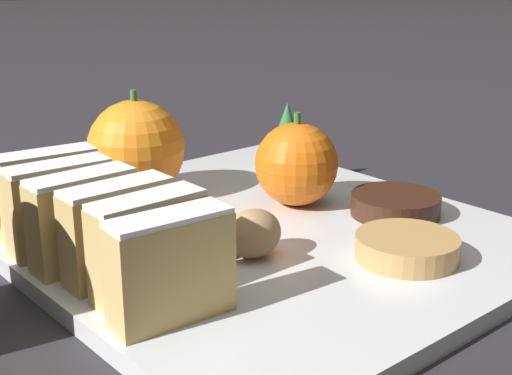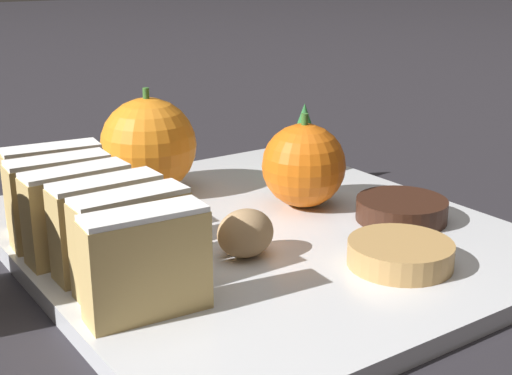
% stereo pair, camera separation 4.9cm
% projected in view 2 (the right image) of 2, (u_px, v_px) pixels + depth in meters
% --- Properties ---
extents(ground_plane, '(6.00, 6.00, 0.00)m').
position_uv_depth(ground_plane, '(256.00, 244.00, 0.50)').
color(ground_plane, '#28262B').
extents(serving_platter, '(0.31, 0.35, 0.01)m').
position_uv_depth(serving_platter, '(256.00, 236.00, 0.50)').
color(serving_platter, silver).
rests_on(serving_platter, ground_plane).
extents(stollen_slice_front, '(0.07, 0.03, 0.06)m').
position_uv_depth(stollen_slice_front, '(146.00, 263.00, 0.37)').
color(stollen_slice_front, tan).
rests_on(stollen_slice_front, serving_platter).
extents(stollen_slice_second, '(0.07, 0.02, 0.06)m').
position_uv_depth(stollen_slice_second, '(132.00, 242.00, 0.40)').
color(stollen_slice_second, tan).
rests_on(stollen_slice_second, serving_platter).
extents(stollen_slice_third, '(0.07, 0.02, 0.06)m').
position_uv_depth(stollen_slice_third, '(108.00, 226.00, 0.42)').
color(stollen_slice_third, tan).
rests_on(stollen_slice_third, serving_platter).
extents(stollen_slice_fourth, '(0.07, 0.02, 0.06)m').
position_uv_depth(stollen_slice_fourth, '(78.00, 214.00, 0.44)').
color(stollen_slice_fourth, tan).
rests_on(stollen_slice_fourth, serving_platter).
extents(stollen_slice_fifth, '(0.07, 0.03, 0.06)m').
position_uv_depth(stollen_slice_fifth, '(61.00, 200.00, 0.46)').
color(stollen_slice_fifth, tan).
rests_on(stollen_slice_fifth, serving_platter).
extents(stollen_slice_sixth, '(0.07, 0.03, 0.06)m').
position_uv_depth(stollen_slice_sixth, '(54.00, 187.00, 0.49)').
color(stollen_slice_sixth, tan).
rests_on(stollen_slice_sixth, serving_platter).
extents(orange_near, '(0.08, 0.08, 0.08)m').
position_uv_depth(orange_near, '(148.00, 146.00, 0.56)').
color(orange_near, orange).
rests_on(orange_near, serving_platter).
extents(orange_far, '(0.06, 0.06, 0.07)m').
position_uv_depth(orange_far, '(304.00, 165.00, 0.53)').
color(orange_far, orange).
rests_on(orange_far, serving_platter).
extents(walnut, '(0.04, 0.03, 0.03)m').
position_uv_depth(walnut, '(245.00, 233.00, 0.45)').
color(walnut, tan).
rests_on(walnut, serving_platter).
extents(chocolate_cookie, '(0.07, 0.07, 0.02)m').
position_uv_depth(chocolate_cookie, '(402.00, 210.00, 0.51)').
color(chocolate_cookie, '#381E14').
rests_on(chocolate_cookie, serving_platter).
extents(gingerbread_cookie, '(0.06, 0.06, 0.02)m').
position_uv_depth(gingerbread_cookie, '(400.00, 254.00, 0.43)').
color(gingerbread_cookie, tan).
rests_on(gingerbread_cookie, serving_platter).
extents(evergreen_sprig, '(0.04, 0.04, 0.06)m').
position_uv_depth(evergreen_sprig, '(304.00, 138.00, 0.62)').
color(evergreen_sprig, '#2D7538').
rests_on(evergreen_sprig, serving_platter).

